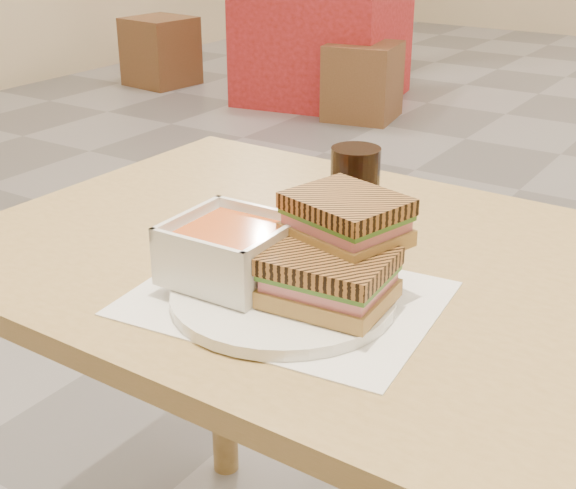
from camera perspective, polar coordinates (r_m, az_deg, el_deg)
The scene contains 10 objects.
main_table at distance 1.06m, azimuth 7.98°, elevation -7.76°, with size 1.21×0.72×0.75m.
tray_liner at distance 0.94m, azimuth -0.15°, elevation -3.85°, with size 0.37×0.30×0.00m.
plate at distance 0.92m, azimuth -0.33°, elevation -3.75°, with size 0.26×0.26×0.01m.
soup_bowl at distance 0.94m, azimuth -4.11°, elevation -0.58°, with size 0.13×0.13×0.07m.
panini_lower at distance 0.88m, azimuth 2.95°, elevation -2.36°, with size 0.14×0.12×0.06m.
panini_upper at distance 0.91m, azimuth 4.16°, elevation 1.82°, with size 0.15×0.13×0.06m.
cola_glass at distance 1.05m, azimuth 4.74°, elevation 3.26°, with size 0.06×0.06×0.14m.
bg_table_0 at distance 5.09m, azimuth 2.55°, elevation 14.63°, with size 1.03×1.03×0.78m.
bg_chair_0l at distance 5.59m, azimuth -9.05°, elevation 13.41°, with size 0.43×0.43×0.44m.
bg_chair_0r at distance 4.66m, azimuth 5.34°, elevation 11.48°, with size 0.44×0.44×0.43m.
Camera 1 is at (0.47, -2.69, 1.18)m, focal length 50.01 mm.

